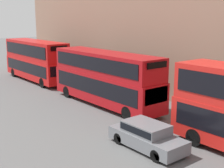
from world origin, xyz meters
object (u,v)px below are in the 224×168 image
(bus_third_in_queue, at_px, (36,59))
(pedestrian, at_px, (42,69))
(car_hatchback, at_px, (147,135))
(bus_second_in_queue, at_px, (105,76))

(bus_third_in_queue, height_order, pedestrian, bus_third_in_queue)
(car_hatchback, xyz_separation_m, pedestrian, (5.42, 23.30, -0.03))
(bus_second_in_queue, xyz_separation_m, car_hatchback, (-3.40, -8.12, -1.61))
(bus_second_in_queue, bearing_deg, car_hatchback, -112.71)
(bus_second_in_queue, distance_m, bus_third_in_queue, 12.53)
(bus_third_in_queue, bearing_deg, car_hatchback, -99.35)
(bus_second_in_queue, height_order, car_hatchback, bus_second_in_queue)
(bus_second_in_queue, bearing_deg, pedestrian, 82.41)
(bus_second_in_queue, distance_m, pedestrian, 15.40)
(bus_second_in_queue, relative_size, bus_third_in_queue, 1.05)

